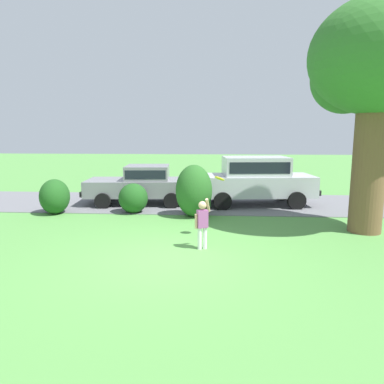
% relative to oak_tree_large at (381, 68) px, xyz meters
% --- Properties ---
extents(ground_plane, '(80.00, 80.00, 0.00)m').
position_rel_oak_tree_large_xyz_m(ground_plane, '(-5.58, -2.81, -4.62)').
color(ground_plane, '#518E42').
extents(driveway_strip, '(28.00, 4.40, 0.02)m').
position_rel_oak_tree_large_xyz_m(driveway_strip, '(-5.58, 3.81, -4.61)').
color(driveway_strip, slate).
rests_on(driveway_strip, ground).
extents(oak_tree_large, '(4.05, 3.75, 6.48)m').
position_rel_oak_tree_large_xyz_m(oak_tree_large, '(0.00, 0.00, 0.00)').
color(oak_tree_large, brown).
rests_on(oak_tree_large, ground).
extents(shrub_near_tree, '(1.05, 1.14, 1.24)m').
position_rel_oak_tree_large_xyz_m(shrub_near_tree, '(-10.22, 1.61, -4.05)').
color(shrub_near_tree, '#1E511C').
rests_on(shrub_near_tree, ground).
extents(shrub_centre_left, '(1.05, 1.02, 1.07)m').
position_rel_oak_tree_large_xyz_m(shrub_centre_left, '(-7.43, 1.88, -4.08)').
color(shrub_centre_left, '#1E511C').
rests_on(shrub_centre_left, ground).
extents(shrub_centre, '(1.25, 1.28, 1.79)m').
position_rel_oak_tree_large_xyz_m(shrub_centre, '(-5.20, 1.50, -3.82)').
color(shrub_centre, '#286023').
rests_on(shrub_centre, ground).
extents(parked_sedan, '(4.53, 2.35, 1.56)m').
position_rel_oak_tree_large_xyz_m(parked_sedan, '(-7.43, 3.55, -3.77)').
color(parked_sedan, gray).
rests_on(parked_sedan, ground).
extents(parked_suv, '(4.85, 2.44, 1.92)m').
position_rel_oak_tree_large_xyz_m(parked_suv, '(-2.93, 3.61, -3.54)').
color(parked_suv, silver).
rests_on(parked_suv, ground).
extents(child_thrower, '(0.39, 0.37, 1.29)m').
position_rel_oak_tree_large_xyz_m(child_thrower, '(-4.80, -2.00, -3.90)').
color(child_thrower, white).
rests_on(child_thrower, ground).
extents(frisbee, '(0.30, 0.28, 0.19)m').
position_rel_oak_tree_large_xyz_m(frisbee, '(-4.38, -0.95, -2.98)').
color(frisbee, yellow).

